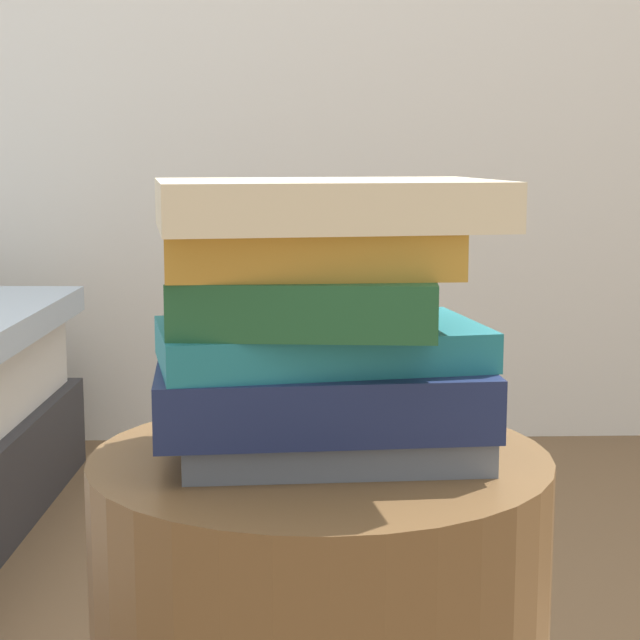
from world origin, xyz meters
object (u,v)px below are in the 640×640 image
at_px(book_slate, 331,436).
at_px(book_navy, 324,392).
at_px(book_teal, 324,344).
at_px(book_forest, 308,299).
at_px(book_cream, 327,204).
at_px(book_ochre, 309,249).

height_order(book_slate, book_navy, book_navy).
distance_m(book_teal, book_forest, 0.04).
bearing_deg(book_cream, book_navy, 98.01).
bearing_deg(book_navy, book_cream, -78.20).
relative_size(book_navy, book_teal, 1.02).
xyz_separation_m(book_slate, book_teal, (-0.01, -0.01, 0.09)).
bearing_deg(book_ochre, book_slate, -7.49).
bearing_deg(book_navy, book_teal, -93.94).
xyz_separation_m(book_forest, book_cream, (0.02, -0.00, 0.08)).
height_order(book_slate, book_ochre, book_ochre).
bearing_deg(book_cream, book_slate, 65.15).
bearing_deg(book_cream, book_teal, 129.24).
bearing_deg(book_ochre, book_teal, -51.11).
relative_size(book_slate, book_ochre, 1.08).
relative_size(book_slate, book_teal, 0.93).
bearing_deg(book_teal, book_slate, 51.13).
relative_size(book_teal, book_cream, 0.97).
height_order(book_teal, book_cream, book_cream).
xyz_separation_m(book_navy, book_teal, (0.00, -0.01, 0.05)).
xyz_separation_m(book_navy, book_ochre, (-0.01, 0.01, 0.13)).
bearing_deg(book_teal, book_forest, 166.44).
xyz_separation_m(book_teal, book_cream, (0.00, -0.00, 0.13)).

